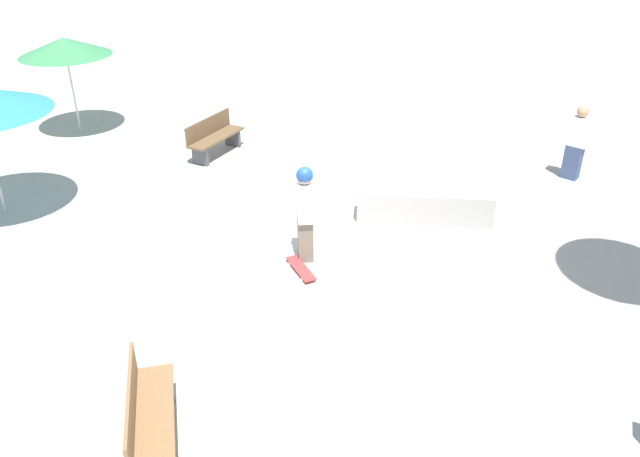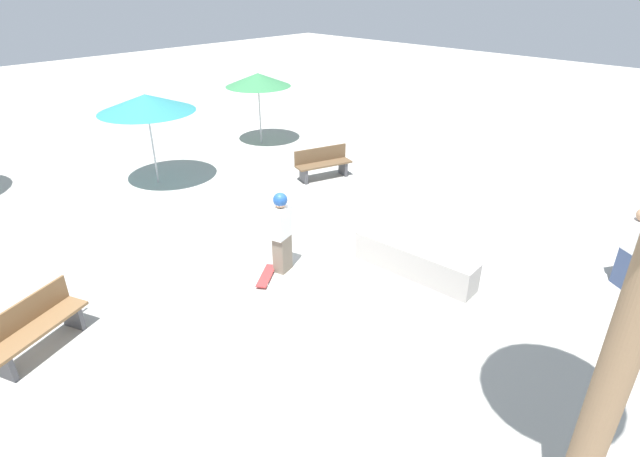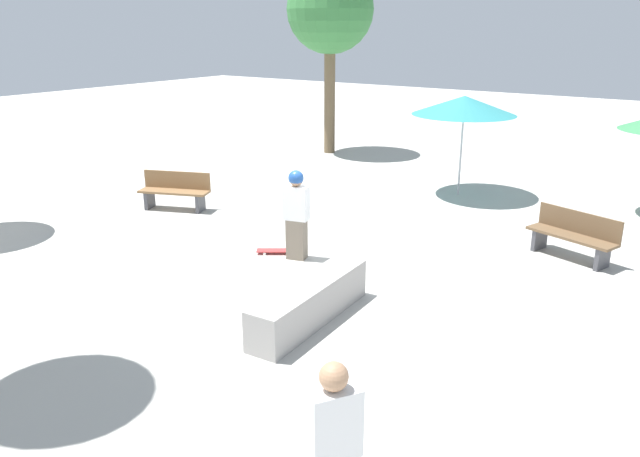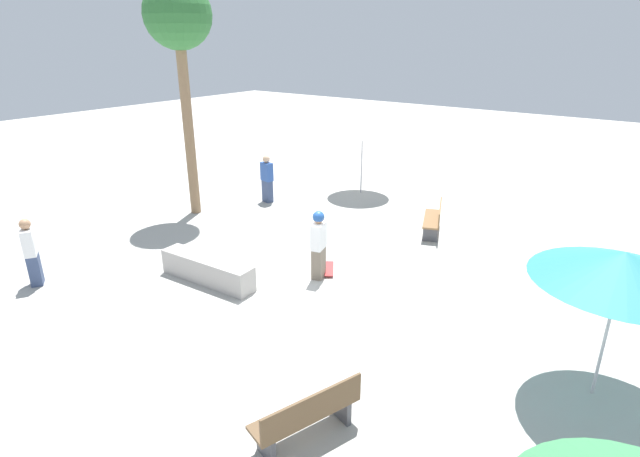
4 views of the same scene
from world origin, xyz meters
TOP-DOWN VIEW (x-y plane):
  - ground_plane at (0.00, 0.00)m, footprint 60.00×60.00m
  - skater_main at (-0.09, -0.29)m, footprint 0.34×0.48m
  - skateboard at (-0.09, -0.72)m, footprint 0.62×0.77m
  - concrete_ledge at (1.82, 1.36)m, footprint 2.46×0.64m
  - bench_near at (-1.05, -4.44)m, footprint 1.00×1.65m
  - bench_far at (-2.92, 3.79)m, footprint 0.92×1.66m
  - shade_umbrella_white at (2.66, -6.53)m, footprint 2.12×2.12m
  - shade_umbrella_teal at (-5.93, 0.37)m, footprint 2.48×2.48m
  - palm_tree_far_back at (5.78, -1.67)m, footprint 1.90×1.90m
  - bystander_watching at (4.82, 3.73)m, footprint 0.49×0.43m
  - bystander_far at (4.66, -3.82)m, footprint 0.48×0.34m

SIDE VIEW (x-z plane):
  - ground_plane at x=0.00m, z-range 0.00..0.00m
  - skateboard at x=-0.09m, z-range 0.02..0.09m
  - concrete_ledge at x=1.82m, z-range 0.00..0.58m
  - bench_near at x=-1.05m, z-range 0.00..0.85m
  - bench_far at x=-2.92m, z-range 0.00..0.85m
  - bystander_watching at x=4.82m, z-range 0.00..1.56m
  - bystander_far at x=4.66m, z-range 0.00..1.58m
  - skater_main at x=-0.09m, z-range 0.06..1.69m
  - shade_umbrella_teal at x=-5.93m, z-range 0.98..3.40m
  - shade_umbrella_white at x=2.66m, z-range 1.03..3.47m
  - palm_tree_far_back at x=5.78m, z-range 2.20..8.93m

